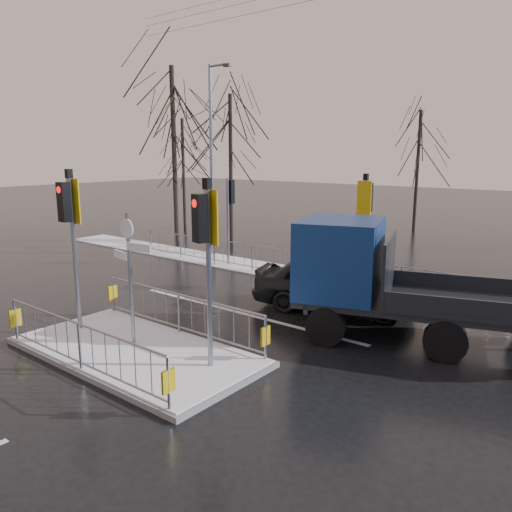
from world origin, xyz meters
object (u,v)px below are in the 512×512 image
Objects in this scene: car_far_lane at (334,283)px; street_lamp_left at (212,154)px; flatbed_truck at (376,276)px; traffic_island at (135,338)px.

car_far_lane is 9.82m from street_lamp_left.
street_lamp_left is (-8.31, 3.72, 3.69)m from car_far_lane.
flatbed_truck is at bearing -26.37° from street_lamp_left.
car_far_lane is at bearing -24.10° from street_lamp_left.
traffic_island is 1.28× the size of car_far_lane.
flatbed_truck is at bearing 49.50° from traffic_island.
street_lamp_left is at bearing 124.07° from traffic_island.
flatbed_truck is (1.89, -1.34, 0.76)m from car_far_lane.
car_far_lane is at bearing 71.87° from traffic_island.
street_lamp_left is (-6.42, 9.49, 4.10)m from traffic_island.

